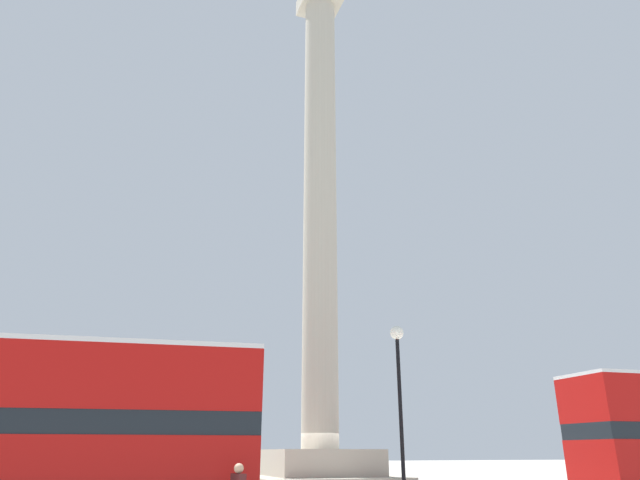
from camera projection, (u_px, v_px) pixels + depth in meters
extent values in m
cube|color=#ADA593|center=(320.00, 462.00, 22.09)|extent=(3.98, 3.98, 0.95)
cylinder|color=#ADA593|center=(320.00, 196.00, 26.06)|extent=(1.50, 1.50, 21.77)
cube|color=#ADA593|center=(320.00, 1.00, 30.01)|extent=(2.03, 2.03, 0.90)
cube|color=#A80F0C|center=(29.00, 474.00, 13.27)|extent=(10.68, 3.58, 1.68)
cube|color=black|center=(37.00, 423.00, 13.66)|extent=(10.67, 3.53, 0.55)
cube|color=#A80F0C|center=(44.00, 379.00, 14.02)|extent=(10.68, 3.58, 1.52)
cube|color=silver|center=(50.00, 346.00, 14.30)|extent=(10.68, 3.58, 0.12)
cube|color=#ADA593|center=(1.00, 467.00, 23.28)|extent=(3.32, 2.77, 2.44)
ellipsoid|color=brown|center=(14.00, 395.00, 24.28)|extent=(2.37, 1.66, 1.10)
cone|color=brown|center=(42.00, 385.00, 25.02)|extent=(1.19, 0.88, 1.16)
cylinder|color=brown|center=(18.00, 371.00, 24.63)|extent=(0.36, 0.36, 0.90)
sphere|color=brown|center=(21.00, 357.00, 24.84)|extent=(0.28, 0.28, 0.28)
cylinder|color=brown|center=(25.00, 423.00, 24.50)|extent=(0.20, 0.20, 1.10)
cylinder|color=brown|center=(28.00, 422.00, 24.04)|extent=(0.20, 0.20, 1.10)
cylinder|color=black|center=(401.00, 420.00, 20.22)|extent=(0.14, 0.14, 5.74)
sphere|color=white|center=(397.00, 333.00, 21.31)|extent=(0.51, 0.51, 0.51)
sphere|color=tan|center=(239.00, 468.00, 12.20)|extent=(0.21, 0.21, 0.21)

